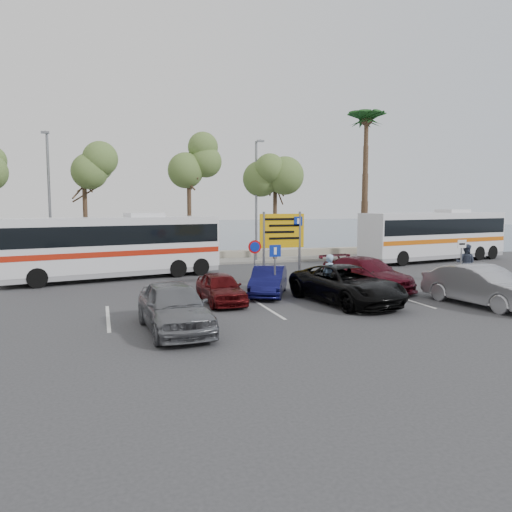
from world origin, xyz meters
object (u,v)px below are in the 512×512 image
object	(u,v)px
car_blue	(269,281)
car_silver_b	(482,286)
car_maroon	(367,274)
coach_bus_left	(114,249)
street_lamp_left	(49,193)
direction_sign	(282,237)
car_silver_a	(174,307)
pedestrian_near	(328,276)
coach_bus_right	(434,237)
suv_black	(347,285)
pedestrian_far	(466,263)
street_lamp_right	(257,195)
car_red	(221,288)

from	to	relation	value
car_blue	car_silver_b	bearing A→B (deg)	-7.59
car_maroon	coach_bus_left	bearing A→B (deg)	135.91
street_lamp_left	direction_sign	xyz separation A→B (m)	(11.00, -10.32, -2.17)
street_lamp_left	car_silver_a	distance (m)	18.13
car_silver_a	coach_bus_left	bearing A→B (deg)	93.25
car_maroon	car_silver_b	xyz separation A→B (m)	(2.40, -4.65, 0.05)
car_maroon	pedestrian_near	size ratio (longest dim) A/B	2.77
coach_bus_right	suv_black	distance (m)	17.34
pedestrian_near	pedestrian_far	size ratio (longest dim) A/B	0.95
coach_bus_left	coach_bus_right	world-z (taller)	coach_bus_right
car_blue	pedestrian_far	bearing A→B (deg)	28.49
car_silver_a	pedestrian_near	xyz separation A→B (m)	(7.04, 3.74, 0.14)
car_maroon	car_silver_b	bearing A→B (deg)	-74.72
suv_black	car_silver_b	distance (m)	5.21
car_silver_b	pedestrian_near	size ratio (longest dim) A/B	2.60
pedestrian_near	car_silver_a	bearing A→B (deg)	-2.83
coach_bus_left	coach_bus_right	xyz separation A→B (m)	(21.50, 2.08, 0.05)
street_lamp_left	street_lamp_right	distance (m)	13.00
street_lamp_left	car_silver_b	bearing A→B (deg)	-44.50
street_lamp_left	car_red	distance (m)	15.58
car_maroon	pedestrian_far	distance (m)	6.09
suv_black	pedestrian_near	xyz separation A→B (m)	(-0.16, 1.35, 0.17)
coach_bus_right	street_lamp_left	bearing A→B (deg)	173.11
street_lamp_right	car_red	xyz separation A→B (m)	(-5.64, -13.14, -3.98)
suv_black	coach_bus_right	bearing A→B (deg)	32.55
street_lamp_left	car_red	size ratio (longest dim) A/B	2.21
street_lamp_left	pedestrian_far	distance (m)	23.83
car_blue	direction_sign	bearing A→B (deg)	78.90
coach_bus_right	car_blue	bearing A→B (deg)	-149.44
suv_black	car_silver_b	size ratio (longest dim) A/B	1.13
car_red	suv_black	size ratio (longest dim) A/B	0.67
street_lamp_right	direction_sign	size ratio (longest dim) A/B	2.23
suv_black	car_red	bearing A→B (deg)	153.08
street_lamp_left	coach_bus_left	xyz separation A→B (m)	(3.50, -5.10, -2.98)
street_lamp_left	direction_sign	bearing A→B (deg)	-43.17
direction_sign	coach_bus_left	bearing A→B (deg)	145.16
direction_sign	pedestrian_far	bearing A→B (deg)	-6.42
coach_bus_left	pedestrian_near	xyz separation A→B (m)	(8.50, -8.19, -0.70)
street_lamp_right	car_red	distance (m)	14.84
coach_bus_right	car_silver_a	distance (m)	24.47
street_lamp_right	coach_bus_left	xyz separation A→B (m)	(-9.50, -5.10, -2.98)
street_lamp_left	car_blue	xyz separation A→B (m)	(9.76, -12.02, -3.97)
car_maroon	car_red	bearing A→B (deg)	176.79
suv_black	coach_bus_left	bearing A→B (deg)	122.64
street_lamp_right	pedestrian_near	size ratio (longest dim) A/B	4.35
car_blue	street_lamp_left	bearing A→B (deg)	154.30
coach_bus_left	car_silver_a	distance (m)	12.04
street_lamp_right	car_maroon	xyz separation A→B (m)	(1.56, -12.02, -3.86)
coach_bus_right	car_red	distance (m)	20.37
car_silver_b	pedestrian_near	world-z (taller)	pedestrian_near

